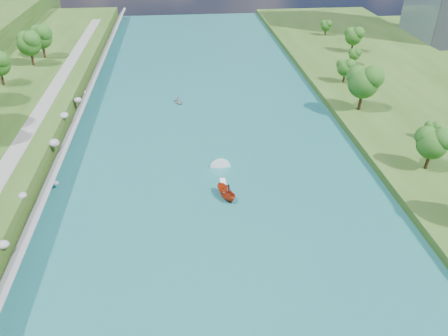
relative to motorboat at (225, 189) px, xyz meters
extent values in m
plane|color=#2D5119|center=(-1.61, -15.18, -0.86)|extent=(260.00, 260.00, 0.00)
cube|color=#1B626A|center=(-1.61, 4.82, -0.81)|extent=(55.00, 240.00, 0.10)
cube|color=slate|center=(-27.46, 4.82, 0.94)|extent=(3.54, 236.00, 4.05)
ellipsoid|color=gray|center=(-28.96, -12.52, 2.26)|extent=(1.57, 1.33, 0.96)
ellipsoid|color=gray|center=(-29.30, -2.55, 2.68)|extent=(1.19, 1.36, 0.81)
ellipsoid|color=gray|center=(-26.53, 3.92, 0.31)|extent=(0.93, 0.80, 0.68)
ellipsoid|color=gray|center=(-28.46, 13.38, 2.54)|extent=(1.82, 1.88, 1.32)
ellipsoid|color=gray|center=(-29.01, 24.52, 2.68)|extent=(1.69, 2.05, 1.03)
ellipsoid|color=gray|center=(-28.21, 33.89, 1.90)|extent=(1.65, 1.55, 1.20)
ellipsoid|color=gray|center=(-27.71, 40.87, 0.82)|extent=(1.20, 1.11, 0.72)
cube|color=gray|center=(-34.11, 4.82, 2.69)|extent=(3.00, 200.00, 0.10)
ellipsoid|color=#234512|center=(-42.95, 56.46, 7.71)|extent=(6.09, 6.09, 10.15)
ellipsoid|color=#234512|center=(-41.59, 62.55, 7.70)|extent=(6.07, 6.07, 10.12)
ellipsoid|color=#234512|center=(33.54, 1.64, 5.05)|extent=(5.30, 5.30, 8.83)
ellipsoid|color=#234512|center=(39.30, 11.42, 2.77)|extent=(2.56, 2.56, 4.26)
ellipsoid|color=#234512|center=(31.22, 25.69, 6.28)|extent=(6.77, 6.77, 11.28)
ellipsoid|color=#234512|center=(33.26, 41.49, 4.07)|extent=(4.12, 4.12, 6.87)
ellipsoid|color=#234512|center=(40.32, 54.17, 3.19)|extent=(3.07, 3.07, 5.12)
ellipsoid|color=#234512|center=(43.86, 65.26, 4.88)|extent=(5.09, 5.09, 8.49)
ellipsoid|color=#234512|center=(41.61, 83.68, 3.51)|extent=(3.45, 3.45, 5.74)
imported|color=#B12F0E|center=(-0.01, -1.25, 0.11)|extent=(3.27, 4.81, 1.74)
imported|color=#66605B|center=(-0.41, -1.65, 0.41)|extent=(0.71, 0.60, 1.64)
imported|color=#66605B|center=(0.49, -0.75, 0.40)|extent=(0.88, 0.74, 1.63)
cube|color=white|center=(-0.01, 1.75, -0.73)|extent=(0.90, 5.00, 0.06)
imported|color=#9A9DA2|center=(-6.80, 36.31, -0.43)|extent=(3.43, 3.87, 0.66)
imported|color=#66605B|center=(-6.80, 36.31, 0.10)|extent=(0.66, 0.50, 1.22)
camera|label=1|loc=(-5.97, -55.95, 38.66)|focal=35.00mm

